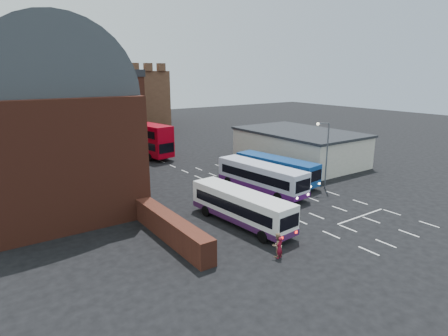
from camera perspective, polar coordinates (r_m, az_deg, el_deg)
ground at (r=31.93m, az=10.42°, el=-7.52°), size 180.00×180.00×0.00m
railway_station at (r=42.20m, az=-27.00°, el=7.21°), size 12.00×28.00×16.00m
forecourt_wall at (r=27.46m, az=-8.01°, el=-9.13°), size 1.20×10.00×1.80m
cream_building at (r=51.11m, az=11.31°, el=3.28°), size 10.40×16.40×4.25m
brick_terrace at (r=68.62m, az=-22.08°, el=8.13°), size 22.00×10.00×11.00m
castle_keep at (r=90.99m, az=-17.65°, el=10.13°), size 22.00×22.00×12.00m
bus_white_outbound at (r=29.75m, az=2.62°, el=-5.67°), size 3.17×10.03×2.69m
bus_white_inbound at (r=37.91m, az=5.67°, el=-1.13°), size 3.47×10.60×2.84m
bus_blue at (r=41.30m, az=7.95°, el=0.01°), size 3.68×10.25×2.73m
bus_red_double at (r=55.24m, az=-12.42°, el=4.43°), size 4.66×12.16×4.75m
street_lamp at (r=39.36m, az=15.15°, el=2.78°), size 1.32×0.70×6.95m
pedestrian_red at (r=25.09m, az=8.45°, el=-11.93°), size 0.60×0.47×1.46m
pedestrian_beige at (r=25.23m, az=8.09°, el=-11.53°), size 0.81×0.63×1.65m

